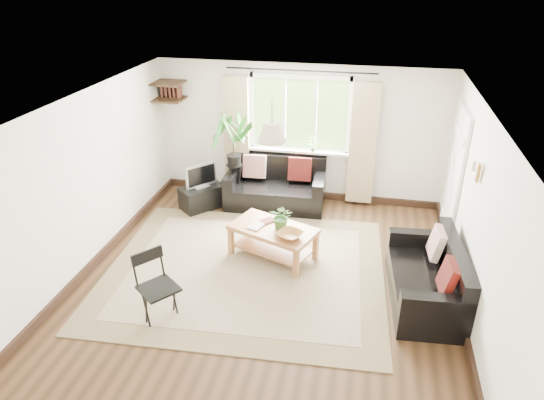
% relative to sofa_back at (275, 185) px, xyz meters
% --- Properties ---
extents(floor, '(5.50, 5.50, 0.00)m').
position_rel_sofa_back_xyz_m(floor, '(0.33, -2.27, -0.40)').
color(floor, black).
rests_on(floor, ground).
extents(ceiling, '(5.50, 5.50, 0.00)m').
position_rel_sofa_back_xyz_m(ceiling, '(0.33, -2.27, 2.00)').
color(ceiling, white).
rests_on(ceiling, floor).
extents(wall_back, '(5.00, 0.02, 2.40)m').
position_rel_sofa_back_xyz_m(wall_back, '(0.33, 0.48, 0.80)').
color(wall_back, white).
rests_on(wall_back, floor).
extents(wall_front, '(5.00, 0.02, 2.40)m').
position_rel_sofa_back_xyz_m(wall_front, '(0.33, -5.02, 0.80)').
color(wall_front, white).
rests_on(wall_front, floor).
extents(wall_left, '(0.02, 5.50, 2.40)m').
position_rel_sofa_back_xyz_m(wall_left, '(-2.17, -2.27, 0.80)').
color(wall_left, white).
rests_on(wall_left, floor).
extents(wall_right, '(0.02, 5.50, 2.40)m').
position_rel_sofa_back_xyz_m(wall_right, '(2.83, -2.27, 0.80)').
color(wall_right, white).
rests_on(wall_right, floor).
extents(rug, '(4.01, 3.50, 0.02)m').
position_rel_sofa_back_xyz_m(rug, '(-0.01, -2.05, -0.39)').
color(rug, beige).
rests_on(rug, floor).
extents(window, '(2.50, 0.16, 2.16)m').
position_rel_sofa_back_xyz_m(window, '(0.33, 0.44, 1.15)').
color(window, white).
rests_on(window, wall_back).
extents(door, '(0.06, 0.96, 2.06)m').
position_rel_sofa_back_xyz_m(door, '(2.80, -0.57, 0.60)').
color(door, silver).
rests_on(door, wall_right).
extents(corner_shelf, '(0.50, 0.50, 0.34)m').
position_rel_sofa_back_xyz_m(corner_shelf, '(-1.92, 0.23, 1.49)').
color(corner_shelf, black).
rests_on(corner_shelf, wall_back).
extents(pendant_lamp, '(0.36, 0.36, 0.54)m').
position_rel_sofa_back_xyz_m(pendant_lamp, '(0.33, -1.87, 1.65)').
color(pendant_lamp, beige).
rests_on(pendant_lamp, ceiling).
extents(wall_sconce, '(0.12, 0.12, 0.28)m').
position_rel_sofa_back_xyz_m(wall_sconce, '(2.76, -1.97, 1.34)').
color(wall_sconce, beige).
rests_on(wall_sconce, wall_right).
extents(sofa_back, '(1.73, 0.92, 0.80)m').
position_rel_sofa_back_xyz_m(sofa_back, '(0.00, 0.00, 0.00)').
color(sofa_back, black).
rests_on(sofa_back, floor).
extents(sofa_right, '(1.67, 0.93, 0.76)m').
position_rel_sofa_back_xyz_m(sofa_right, '(2.37, -2.21, -0.02)').
color(sofa_right, black).
rests_on(sofa_right, floor).
extents(coffee_table, '(1.36, 1.04, 0.49)m').
position_rel_sofa_back_xyz_m(coffee_table, '(0.29, -1.62, -0.15)').
color(coffee_table, brown).
rests_on(coffee_table, floor).
extents(table_plant, '(0.34, 0.29, 0.36)m').
position_rel_sofa_back_xyz_m(table_plant, '(0.41, -1.61, 0.27)').
color(table_plant, '#3A6729').
rests_on(table_plant, coffee_table).
extents(bowl, '(0.45, 0.45, 0.08)m').
position_rel_sofa_back_xyz_m(bowl, '(0.58, -1.85, 0.13)').
color(bowl, '#A16B37').
rests_on(bowl, coffee_table).
extents(book_a, '(0.25, 0.29, 0.02)m').
position_rel_sofa_back_xyz_m(book_a, '(-0.03, -1.61, 0.10)').
color(book_a, silver).
rests_on(book_a, coffee_table).
extents(book_b, '(0.26, 0.26, 0.02)m').
position_rel_sofa_back_xyz_m(book_b, '(0.12, -1.41, 0.10)').
color(book_b, '#562622').
rests_on(book_b, coffee_table).
extents(tv_stand, '(0.80, 0.83, 0.40)m').
position_rel_sofa_back_xyz_m(tv_stand, '(-1.23, -0.33, -0.20)').
color(tv_stand, black).
rests_on(tv_stand, floor).
extents(tv, '(0.52, 0.55, 0.44)m').
position_rel_sofa_back_xyz_m(tv, '(-1.23, -0.33, 0.22)').
color(tv, '#A5A5AA').
rests_on(tv, tv_stand).
extents(palm_stand, '(0.79, 0.79, 1.63)m').
position_rel_sofa_back_xyz_m(palm_stand, '(-0.72, -0.06, 0.41)').
color(palm_stand, black).
rests_on(palm_stand, floor).
extents(folding_chair, '(0.63, 0.63, 0.87)m').
position_rel_sofa_back_xyz_m(folding_chair, '(-0.74, -3.25, 0.04)').
color(folding_chair, black).
rests_on(folding_chair, floor).
extents(sill_plant, '(0.14, 0.10, 0.27)m').
position_rel_sofa_back_xyz_m(sill_plant, '(0.58, 0.36, 0.67)').
color(sill_plant, '#2D6023').
rests_on(sill_plant, window).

